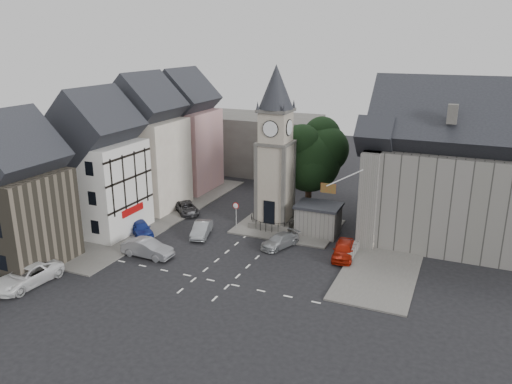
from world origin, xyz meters
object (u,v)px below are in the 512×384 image
at_px(clock_tower, 275,149).
at_px(car_east_red, 344,250).
at_px(stone_shelter, 318,219).
at_px(car_west_blue, 141,228).
at_px(pedestrian, 371,241).

bearing_deg(clock_tower, car_east_red, -30.42).
bearing_deg(car_east_red, clock_tower, 142.44).
relative_size(stone_shelter, car_west_blue, 1.04).
bearing_deg(clock_tower, pedestrian, -13.12).
distance_m(stone_shelter, pedestrian, 5.97).
relative_size(clock_tower, pedestrian, 8.67).
relative_size(stone_shelter, car_east_red, 0.98).
bearing_deg(stone_shelter, clock_tower, 174.16).
distance_m(clock_tower, car_east_red, 12.31).
bearing_deg(car_west_blue, clock_tower, -16.59).
relative_size(car_west_blue, pedestrian, 2.21).
relative_size(clock_tower, car_west_blue, 3.92).
distance_m(clock_tower, stone_shelter, 8.15).
height_order(stone_shelter, car_west_blue, stone_shelter).
bearing_deg(pedestrian, clock_tower, -53.37).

